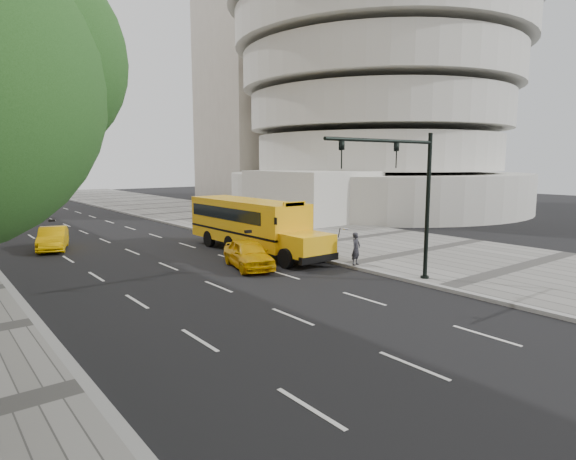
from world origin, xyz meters
TOP-DOWN VIEW (x-y plane):
  - ground at (0.00, 0.00)m, footprint 140.00×140.00m
  - sidewalk_museum at (12.00, 0.00)m, footprint 12.00×140.00m
  - curb_museum at (6.00, 0.00)m, footprint 0.30×140.00m
  - curb_far at (-8.00, 0.00)m, footprint 0.30×140.00m
  - guggenheim at (29.37, 18.51)m, footprint 33.20×42.20m
  - school_bus at (4.50, 0.90)m, footprint 2.96×11.56m
  - taxi_near at (2.00, -2.74)m, footprint 2.66×4.41m
  - taxi_far at (-4.46, 8.50)m, footprint 2.60×4.37m
  - pedestrian at (6.15, -6.04)m, footprint 0.67×0.52m
  - traffic_signal at (5.19, -9.77)m, footprint 6.18×0.36m

SIDE VIEW (x-z plane):
  - ground at x=0.00m, z-range 0.00..0.00m
  - sidewalk_museum at x=12.00m, z-range 0.00..0.15m
  - curb_museum at x=6.00m, z-range 0.00..0.15m
  - curb_far at x=-8.00m, z-range 0.00..0.15m
  - taxi_far at x=-4.46m, z-range 0.00..1.36m
  - taxi_near at x=2.00m, z-range 0.00..1.40m
  - pedestrian at x=6.15m, z-range 0.15..1.77m
  - school_bus at x=4.50m, z-range 0.17..3.36m
  - traffic_signal at x=5.19m, z-range 0.89..7.29m
  - guggenheim at x=29.37m, z-range -3.92..31.08m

